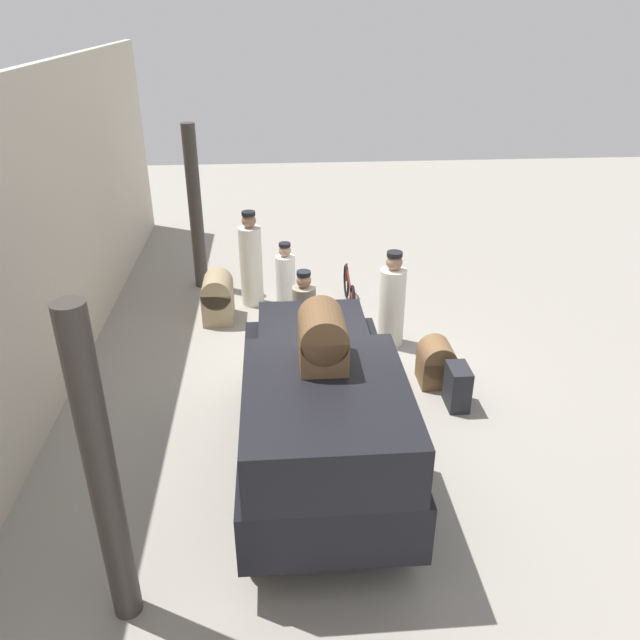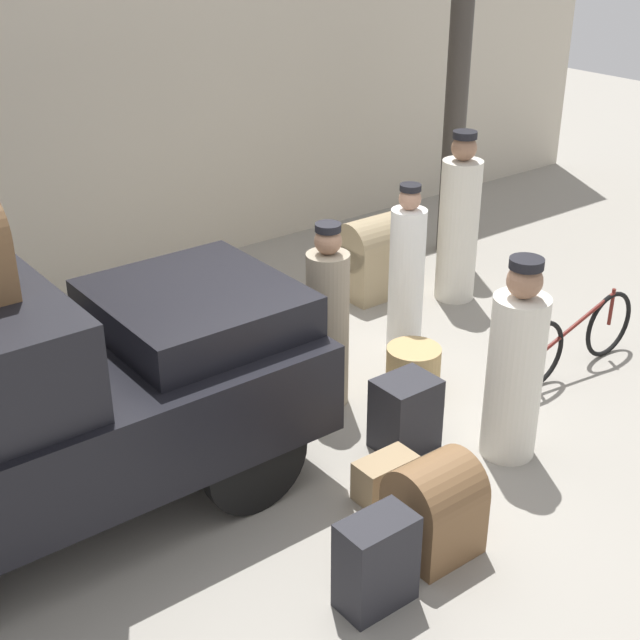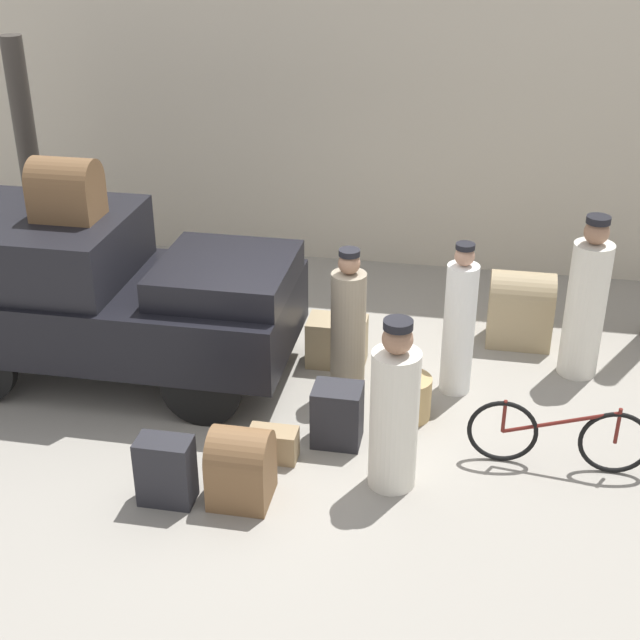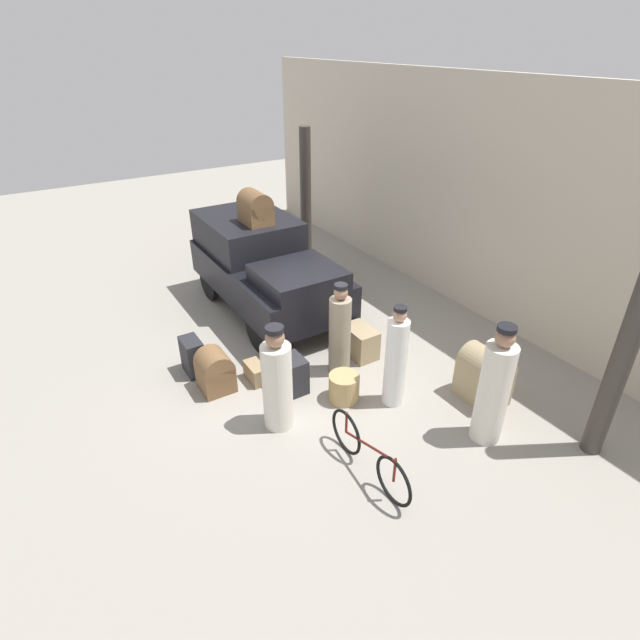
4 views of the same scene
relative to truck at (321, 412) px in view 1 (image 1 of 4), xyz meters
The scene contains 18 objects.
ground_plane 2.50m from the truck, ahead, with size 30.00×30.00×0.00m, color gray.
station_building_facade 4.50m from the truck, 58.60° to the left, with size 16.00×0.15×4.50m.
canopy_pillar_left 2.69m from the truck, 130.38° to the left, with size 0.27×0.27×3.27m.
canopy_pillar_right 6.47m from the truck, 18.02° to the left, with size 0.27×0.27×3.27m.
truck is the anchor object (origin of this frame).
bicycle 4.98m from the truck, 10.87° to the right, with size 1.68×0.04×0.70m.
wicker_basket 3.49m from the truck, ahead, with size 0.48×0.48×0.45m.
porter_with_bicycle 2.72m from the truck, ahead, with size 0.37×0.37×1.65m.
porter_standing_middle 3.86m from the truck, ahead, with size 0.33×0.33×1.70m.
porter_lifting_near_truck 3.67m from the truck, 23.47° to the right, with size 0.44×0.44×1.67m.
conductor_in_dark_uniform 5.25m from the truck, 10.12° to the left, with size 0.43×0.43×1.85m.
trunk_barrel_dark 2.91m from the truck, 42.96° to the right, with size 0.53×0.52×0.71m.
suitcase_black_upright 2.99m from the truck, 18.07° to the right, with size 0.47×0.39×0.61m.
trunk_wicker_pale 2.68m from the truck, 14.23° to the left, with size 0.66×0.43×0.55m.
suitcase_small_leather 4.81m from the truck, 18.74° to the left, with size 0.74×0.54×0.89m.
trunk_large_brown 2.62m from the truck, 55.46° to the right, with size 0.49×0.29×0.64m.
suitcase_tan_flat 2.70m from the truck, 30.27° to the right, with size 0.46×0.25×0.32m.
trunk_on_truck_roof 1.12m from the truck, behind, with size 0.67×0.50×0.64m.
Camera 1 is at (-8.19, 0.85, 5.21)m, focal length 35.00 mm.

